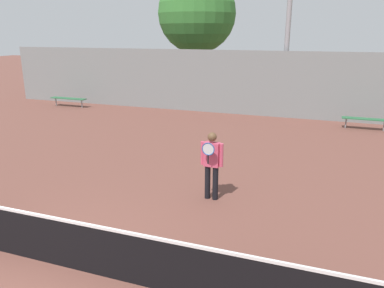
{
  "coord_description": "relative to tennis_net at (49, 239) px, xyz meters",
  "views": [
    {
      "loc": [
        4.35,
        -4.63,
        3.99
      ],
      "look_at": [
        0.94,
        4.8,
        0.99
      ],
      "focal_mm": 35.0,
      "sensor_mm": 36.0,
      "label": 1
    }
  ],
  "objects": [
    {
      "name": "ground_plane",
      "position": [
        0.0,
        0.0,
        -0.49
      ],
      "size": [
        100.0,
        100.0,
        0.0
      ],
      "primitive_type": "plane",
      "color": "brown"
    },
    {
      "name": "tennis_net",
      "position": [
        0.0,
        0.0,
        0.0
      ],
      "size": [
        11.07,
        0.09,
        0.95
      ],
      "color": "#195128",
      "rests_on": "ground_plane"
    },
    {
      "name": "tennis_player",
      "position": [
        1.89,
        3.59,
        0.49
      ],
      "size": [
        0.57,
        0.41,
        1.71
      ],
      "rotation": [
        0.0,
        0.0,
        -0.03
      ],
      "color": "black",
      "rests_on": "ground_plane"
    },
    {
      "name": "bench_courtside_far",
      "position": [
        -9.13,
        12.45,
        -0.04
      ],
      "size": [
        2.16,
        0.4,
        0.48
      ],
      "color": "#28663D",
      "rests_on": "ground_plane"
    },
    {
      "name": "bench_adjacent_court",
      "position": [
        6.01,
        12.45,
        -0.04
      ],
      "size": [
        1.87,
        0.4,
        0.48
      ],
      "color": "#28663D",
      "rests_on": "ground_plane"
    },
    {
      "name": "back_fence",
      "position": [
        0.0,
        13.72,
        1.1
      ],
      "size": [
        26.67,
        0.06,
        3.16
      ],
      "color": "gray",
      "rests_on": "ground_plane"
    },
    {
      "name": "tree_green_tall",
      "position": [
        -3.68,
        18.51,
        4.61
      ],
      "size": [
        4.83,
        4.83,
        7.52
      ],
      "color": "brown",
      "rests_on": "ground_plane"
    }
  ]
}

